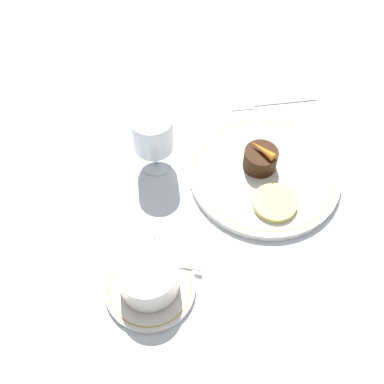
{
  "coord_description": "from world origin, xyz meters",
  "views": [
    {
      "loc": [
        -0.46,
        0.07,
        0.66
      ],
      "look_at": [
        -0.04,
        0.11,
        0.04
      ],
      "focal_mm": 42.0,
      "sensor_mm": 36.0,
      "label": 1
    }
  ],
  "objects_px": {
    "wine_glass": "(153,135)",
    "dessert_cake": "(260,159)",
    "fork": "(263,103)",
    "coffee_cup": "(148,276)",
    "dinner_plate": "(264,173)"
  },
  "relations": [
    {
      "from": "dinner_plate",
      "to": "wine_glass",
      "type": "height_order",
      "value": "wine_glass"
    },
    {
      "from": "dinner_plate",
      "to": "fork",
      "type": "bearing_deg",
      "value": -0.6
    },
    {
      "from": "coffee_cup",
      "to": "wine_glass",
      "type": "relative_size",
      "value": 0.99
    },
    {
      "from": "wine_glass",
      "to": "fork",
      "type": "distance_m",
      "value": 0.28
    },
    {
      "from": "wine_glass",
      "to": "fork",
      "type": "height_order",
      "value": "wine_glass"
    },
    {
      "from": "coffee_cup",
      "to": "dinner_plate",
      "type": "bearing_deg",
      "value": -38.09
    },
    {
      "from": "fork",
      "to": "dessert_cake",
      "type": "relative_size",
      "value": 2.97
    },
    {
      "from": "fork",
      "to": "dessert_cake",
      "type": "bearing_deg",
      "value": 175.91
    },
    {
      "from": "dinner_plate",
      "to": "dessert_cake",
      "type": "distance_m",
      "value": 0.03
    },
    {
      "from": "dinner_plate",
      "to": "dessert_cake",
      "type": "xyz_separation_m",
      "value": [
        0.01,
        0.01,
        0.02
      ]
    },
    {
      "from": "coffee_cup",
      "to": "dessert_cake",
      "type": "xyz_separation_m",
      "value": [
        0.24,
        -0.17,
        -0.01
      ]
    },
    {
      "from": "wine_glass",
      "to": "dessert_cake",
      "type": "distance_m",
      "value": 0.2
    },
    {
      "from": "fork",
      "to": "dessert_cake",
      "type": "xyz_separation_m",
      "value": [
        -0.17,
        0.01,
        0.03
      ]
    },
    {
      "from": "coffee_cup",
      "to": "dessert_cake",
      "type": "distance_m",
      "value": 0.3
    },
    {
      "from": "fork",
      "to": "dessert_cake",
      "type": "height_order",
      "value": "dessert_cake"
    }
  ]
}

